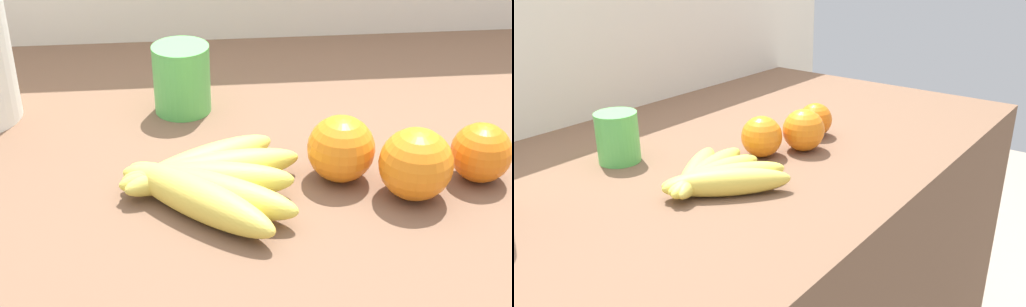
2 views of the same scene
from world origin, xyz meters
The scene contains 6 objects.
wall_back centered at (0.00, 0.39, 0.65)m, with size 1.88×0.06×1.30m, color silver.
banana_bunch centered at (-0.05, -0.10, 0.93)m, with size 0.21×0.22×0.04m.
orange_back_right centered at (0.26, -0.09, 0.94)m, with size 0.07×0.07×0.07m, color orange.
orange_front centered at (0.10, -0.07, 0.95)m, with size 0.07×0.07×0.07m, color orange.
orange_right centered at (0.17, -0.11, 0.95)m, with size 0.08×0.08×0.08m, color orange.
mug centered at (-0.07, 0.11, 0.95)m, with size 0.07×0.07×0.09m, color #56BF58.
Camera 2 is at (-0.59, -0.62, 1.26)m, focal length 36.48 mm.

